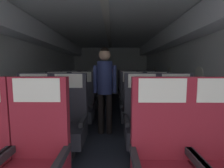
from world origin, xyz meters
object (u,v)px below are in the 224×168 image
object	(u,v)px
seat_b_right_window	(142,122)
seat_d_left_window	(69,97)
seat_b_left_aisle	(68,122)
seat_e_right_aisle	(141,92)
seat_c_left_window	(57,106)
seat_e_right_window	(126,92)
seat_c_left_aisle	(81,106)
seat_e_left_window	(78,92)
seat_c_right_aisle	(157,106)
seat_d_left_aisle	(89,97)
seat_d_right_window	(129,97)
seat_a_left_aisle	(35,162)
seat_b_left_window	(33,122)
flight_attendant	(105,81)
seat_b_right_aisle	(176,122)
seat_e_left_aisle	(93,92)
seat_a_right_window	(163,163)
seat_a_right_aisle	(224,163)
seat_c_right_window	(133,106)
seat_d_right_aisle	(147,97)

from	to	relation	value
seat_b_right_window	seat_d_left_window	size ratio (longest dim) A/B	1.00
seat_b_left_aisle	seat_e_right_aisle	world-z (taller)	same
seat_c_left_window	seat_e_right_window	world-z (taller)	same
seat_c_left_aisle	seat_e_left_window	xyz separation A→B (m)	(-0.50, 1.87, 0.00)
seat_c_right_aisle	seat_d_left_aisle	world-z (taller)	same
seat_d_right_window	seat_a_left_aisle	bearing A→B (deg)	-110.53
seat_b_left_window	seat_c_right_aisle	xyz separation A→B (m)	(2.02, 0.94, 0.00)
seat_e_left_window	flight_attendant	bearing A→B (deg)	-64.28
seat_b_right_aisle	seat_e_left_window	xyz separation A→B (m)	(-2.02, 2.78, 0.00)
seat_b_left_aisle	seat_b_right_aisle	distance (m)	1.52
seat_e_left_aisle	seat_b_right_aisle	bearing A→B (deg)	-61.28
seat_a_right_window	seat_e_left_window	world-z (taller)	same
seat_a_left_aisle	seat_d_left_aisle	xyz separation A→B (m)	(0.00, 2.77, 0.00)
seat_b_right_aisle	seat_b_right_window	world-z (taller)	same
seat_a_right_aisle	seat_a_right_window	size ratio (longest dim) A/B	1.00
seat_c_left_aisle	seat_d_right_window	bearing A→B (deg)	41.97
seat_c_right_aisle	seat_e_left_aisle	bearing A→B (deg)	129.53
seat_c_left_window	flight_attendant	world-z (taller)	flight_attendant
seat_b_right_aisle	seat_e_right_window	distance (m)	2.81
seat_c_left_window	seat_b_right_window	bearing A→B (deg)	-30.84
seat_b_left_window	seat_c_right_aisle	world-z (taller)	same
seat_a_left_aisle	seat_a_right_aisle	size ratio (longest dim) A/B	1.00
seat_d_left_window	seat_e_left_window	distance (m)	0.92
seat_c_left_aisle	seat_e_left_aisle	size ratio (longest dim) A/B	1.00
seat_d_right_window	seat_c_right_window	bearing A→B (deg)	-90.29
seat_c_right_aisle	seat_d_left_aisle	bearing A→B (deg)	149.01
seat_d_right_aisle	seat_e_left_aisle	size ratio (longest dim) A/B	1.00
seat_b_left_window	seat_d_left_aisle	bearing A→B (deg)	74.74
seat_a_left_aisle	seat_a_right_window	size ratio (longest dim) A/B	1.00
seat_a_right_window	seat_d_left_aisle	bearing A→B (deg)	110.44
seat_a_right_window	seat_b_left_aisle	bearing A→B (deg)	138.22
seat_b_right_aisle	seat_c_left_window	world-z (taller)	same
seat_b_left_aisle	seat_c_right_aisle	world-z (taller)	same
seat_d_right_aisle	seat_d_right_window	bearing A→B (deg)	179.72
seat_c_left_aisle	seat_e_left_window	world-z (taller)	same
seat_d_left_aisle	flight_attendant	xyz separation A→B (m)	(0.48, -1.10, 0.51)
seat_c_left_aisle	seat_d_left_aisle	xyz separation A→B (m)	(0.00, 0.93, 0.00)
seat_d_right_aisle	flight_attendant	bearing A→B (deg)	-133.34
seat_b_left_window	seat_c_right_aisle	distance (m)	2.23
seat_a_right_aisle	seat_b_right_window	size ratio (longest dim) A/B	1.00
seat_b_left_aisle	seat_c_right_window	size ratio (longest dim) A/B	1.00
seat_b_right_aisle	seat_e_right_aisle	distance (m)	2.79
seat_c_right_window	seat_e_right_aisle	bearing A→B (deg)	74.99
seat_c_right_aisle	seat_c_right_window	distance (m)	0.49
seat_c_right_aisle	seat_e_right_aisle	bearing A→B (deg)	89.66
seat_c_left_window	seat_c_right_window	distance (m)	1.53
seat_d_left_window	seat_b_right_aisle	bearing A→B (deg)	-42.56
seat_c_right_window	seat_d_right_window	world-z (taller)	same
seat_a_right_aisle	seat_e_left_window	xyz separation A→B (m)	(-2.02, 3.72, 0.00)
seat_e_left_window	seat_e_right_window	bearing A→B (deg)	-0.51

